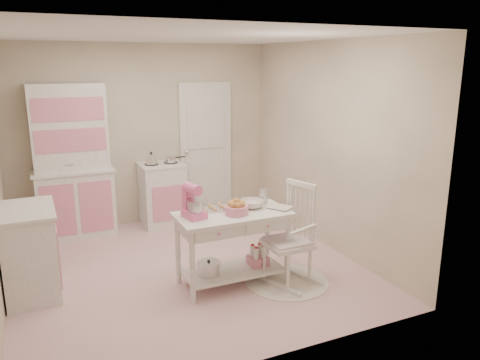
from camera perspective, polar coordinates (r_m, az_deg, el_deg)
name	(u,v)px	position (r m, az deg, el deg)	size (l,w,h in m)	color
room_shell	(183,128)	(5.11, -7.01, 6.35)	(3.84, 3.84, 2.62)	#CF8189
door	(206,149)	(7.27, -4.18, 3.73)	(0.82, 0.05, 2.04)	white
hutch	(72,162)	(6.64, -19.78, 2.10)	(1.06, 0.50, 2.08)	white
stove	(163,194)	(6.92, -9.42, -1.72)	(0.62, 0.57, 0.92)	white
base_cabinet	(30,252)	(5.27, -24.21, -7.97)	(0.54, 0.84, 0.92)	white
lace_rug	(287,281)	(5.27, 5.69, -12.15)	(0.92, 0.92, 0.01)	white
rocking_chair	(288,234)	(5.05, 5.85, -6.61)	(0.48, 0.72, 1.10)	white
work_table	(233,248)	(5.06, -0.86, -8.33)	(1.20, 0.60, 0.80)	white
stand_mixer	(194,202)	(4.74, -5.65, -2.64)	(0.20, 0.28, 0.34)	pink
cookie_tray	(213,209)	(5.02, -3.28, -3.57)	(0.34, 0.24, 0.02)	silver
bread_basket	(237,210)	(4.87, -0.43, -3.66)	(0.25, 0.25, 0.09)	pink
mixing_bowl	(252,204)	(5.08, 1.45, -2.94)	(0.27, 0.27, 0.08)	silver
metal_pitcher	(263,196)	(5.21, 2.85, -2.00)	(0.10, 0.10, 0.17)	silver
recipe_book	(276,210)	(5.00, 4.42, -3.61)	(0.18, 0.24, 0.02)	silver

